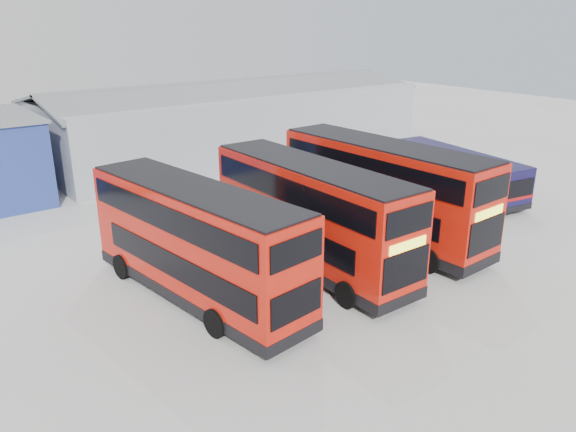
{
  "coord_description": "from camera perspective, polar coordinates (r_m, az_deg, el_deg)",
  "views": [
    {
      "loc": [
        -16.49,
        -18.92,
        10.66
      ],
      "look_at": [
        -1.89,
        -0.04,
        2.1
      ],
      "focal_mm": 35.0,
      "sensor_mm": 36.0,
      "label": 1
    }
  ],
  "objects": [
    {
      "name": "single_decker_blue",
      "position": [
        36.82,
        16.73,
        4.21
      ],
      "size": [
        3.97,
        10.11,
        2.68
      ],
      "rotation": [
        0.0,
        0.0,
        2.96
      ],
      "color": "#0C0D36",
      "rests_on": "ground"
    },
    {
      "name": "ground_plane",
      "position": [
        27.27,
        3.09,
        -3.31
      ],
      "size": [
        120.0,
        120.0,
        0.0
      ],
      "primitive_type": "plane",
      "color": "#ACACA7",
      "rests_on": "ground"
    },
    {
      "name": "double_decker_centre",
      "position": [
        24.56,
        2.3,
        -0.05
      ],
      "size": [
        3.01,
        11.24,
        4.73
      ],
      "rotation": [
        0.0,
        0.0,
        -0.02
      ],
      "color": "red",
      "rests_on": "ground"
    },
    {
      "name": "double_decker_right",
      "position": [
        27.96,
        9.57,
        2.36
      ],
      "size": [
        3.23,
        11.71,
        4.91
      ],
      "rotation": [
        0.0,
        0.0,
        0.03
      ],
      "color": "red",
      "rests_on": "ground"
    },
    {
      "name": "double_decker_left",
      "position": [
        21.96,
        -9.31,
        -2.9
      ],
      "size": [
        3.89,
        11.17,
        4.63
      ],
      "rotation": [
        0.0,
        0.0,
        3.26
      ],
      "color": "red",
      "rests_on": "ground"
    },
    {
      "name": "maintenance_shed",
      "position": [
        46.69,
        -5.54,
        9.7
      ],
      "size": [
        30.5,
        12.0,
        5.89
      ],
      "color": "#9A9FA8",
      "rests_on": "ground"
    }
  ]
}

